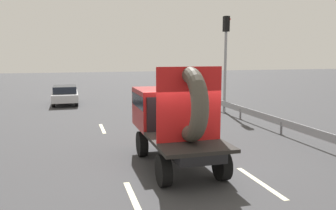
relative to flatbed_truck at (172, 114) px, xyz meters
The scene contains 9 objects.
ground_plane 1.93m from the flatbed_truck, 78.46° to the right, with size 120.00×120.00×0.00m, color #38383A.
flatbed_truck is the anchor object (origin of this frame).
distant_sedan 15.11m from the flatbed_truck, 103.69° to the left, with size 1.73×4.03×1.31m.
traffic_light 10.54m from the flatbed_truck, 55.23° to the left, with size 0.42×0.36×5.75m.
guardrail 7.18m from the flatbed_truck, 36.24° to the left, with size 0.10×15.21×0.71m.
lane_dash_left_near 3.49m from the flatbed_truck, 124.94° to the right, with size 2.01×0.16×0.01m, color beige.
lane_dash_left_far 6.15m from the flatbed_truck, 107.46° to the left, with size 2.16×0.16×0.01m, color beige.
lane_dash_right_near 3.49m from the flatbed_truck, 55.08° to the right, with size 2.48×0.16×0.01m, color beige.
lane_dash_right_far 6.43m from the flatbed_truck, 73.38° to the left, with size 2.93×0.16×0.01m, color beige.
Camera 1 is at (-3.37, -9.47, 3.52)m, focal length 36.59 mm.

